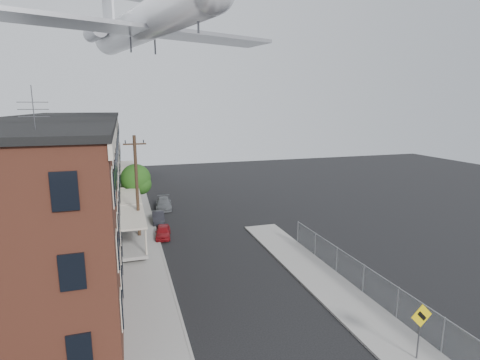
{
  "coord_description": "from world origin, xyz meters",
  "views": [
    {
      "loc": [
        -6.48,
        -12.89,
        11.31
      ],
      "look_at": [
        0.3,
        8.73,
        6.79
      ],
      "focal_mm": 28.0,
      "sensor_mm": 36.0,
      "label": 1
    }
  ],
  "objects_px": {
    "warning_sign": "(421,323)",
    "street_tree": "(137,180)",
    "car_near": "(163,232)",
    "airplane": "(143,23)",
    "car_mid": "(158,217)",
    "car_far": "(164,203)",
    "utility_pole": "(137,188)"
  },
  "relations": [
    {
      "from": "warning_sign",
      "to": "airplane",
      "type": "distance_m",
      "value": 28.82
    },
    {
      "from": "warning_sign",
      "to": "airplane",
      "type": "xyz_separation_m",
      "value": [
        -9.88,
        21.78,
        16.09
      ]
    },
    {
      "from": "street_tree",
      "to": "warning_sign",
      "type": "bearing_deg",
      "value": -69.42
    },
    {
      "from": "warning_sign",
      "to": "street_tree",
      "type": "distance_m",
      "value": 30.96
    },
    {
      "from": "street_tree",
      "to": "airplane",
      "type": "height_order",
      "value": "airplane"
    },
    {
      "from": "utility_pole",
      "to": "airplane",
      "type": "height_order",
      "value": "airplane"
    },
    {
      "from": "utility_pole",
      "to": "warning_sign",
      "type": "bearing_deg",
      "value": -59.52
    },
    {
      "from": "car_near",
      "to": "street_tree",
      "type": "bearing_deg",
      "value": 107.89
    },
    {
      "from": "warning_sign",
      "to": "car_far",
      "type": "bearing_deg",
      "value": 105.59
    },
    {
      "from": "car_mid",
      "to": "car_far",
      "type": "distance_m",
      "value": 5.03
    },
    {
      "from": "airplane",
      "to": "warning_sign",
      "type": "bearing_deg",
      "value": -65.6
    },
    {
      "from": "warning_sign",
      "to": "street_tree",
      "type": "height_order",
      "value": "street_tree"
    },
    {
      "from": "car_near",
      "to": "airplane",
      "type": "height_order",
      "value": "airplane"
    },
    {
      "from": "car_mid",
      "to": "airplane",
      "type": "xyz_separation_m",
      "value": [
        -0.68,
        -2.46,
        17.43
      ]
    },
    {
      "from": "utility_pole",
      "to": "street_tree",
      "type": "distance_m",
      "value": 10.0
    },
    {
      "from": "airplane",
      "to": "car_near",
      "type": "bearing_deg",
      "value": -71.55
    },
    {
      "from": "street_tree",
      "to": "car_mid",
      "type": "height_order",
      "value": "street_tree"
    },
    {
      "from": "car_near",
      "to": "warning_sign",
      "type": "bearing_deg",
      "value": -57.41
    },
    {
      "from": "warning_sign",
      "to": "street_tree",
      "type": "relative_size",
      "value": 0.54
    },
    {
      "from": "street_tree",
      "to": "car_mid",
      "type": "relative_size",
      "value": 1.6
    },
    {
      "from": "car_near",
      "to": "car_mid",
      "type": "bearing_deg",
      "value": 97.6
    },
    {
      "from": "car_near",
      "to": "car_far",
      "type": "relative_size",
      "value": 0.75
    },
    {
      "from": "car_mid",
      "to": "car_far",
      "type": "xyz_separation_m",
      "value": [
        1.07,
        4.92,
        0.07
      ]
    },
    {
      "from": "car_far",
      "to": "utility_pole",
      "type": "bearing_deg",
      "value": -101.84
    },
    {
      "from": "utility_pole",
      "to": "car_far",
      "type": "distance_m",
      "value": 11.34
    },
    {
      "from": "car_far",
      "to": "warning_sign",
      "type": "bearing_deg",
      "value": -69.4
    },
    {
      "from": "utility_pole",
      "to": "car_far",
      "type": "relative_size",
      "value": 2.17
    },
    {
      "from": "warning_sign",
      "to": "car_far",
      "type": "relative_size",
      "value": 0.68
    },
    {
      "from": "car_near",
      "to": "airplane",
      "type": "distance_m",
      "value": 17.57
    },
    {
      "from": "utility_pole",
      "to": "car_near",
      "type": "bearing_deg",
      "value": 19.62
    },
    {
      "from": "car_near",
      "to": "car_far",
      "type": "distance_m",
      "value": 9.48
    },
    {
      "from": "airplane",
      "to": "car_mid",
      "type": "bearing_deg",
      "value": 74.55
    }
  ]
}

